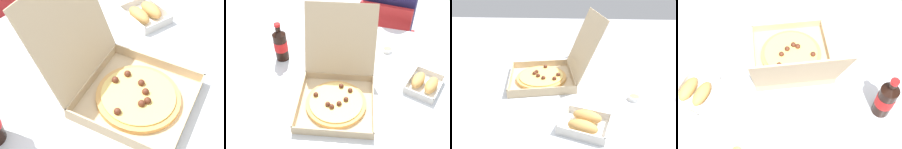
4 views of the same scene
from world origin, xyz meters
The scene contains 5 objects.
ground_plane centered at (0.00, 0.00, 0.00)m, with size 10.00×10.00×0.00m, color #B2B2B7.
dining_table centered at (0.00, 0.00, 0.67)m, with size 1.47×1.10×0.73m.
pizza_box_open centered at (-0.01, -0.13, 0.79)m, with size 0.43×0.54×0.37m.
bread_side_box centered at (0.38, 0.06, 0.76)m, with size 0.20×0.23×0.06m.
cola_bottle centered at (-0.39, 0.08, 0.83)m, with size 0.07×0.07×0.22m.
Camera 4 is at (-0.06, 0.66, 1.84)m, focal length 47.67 mm.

